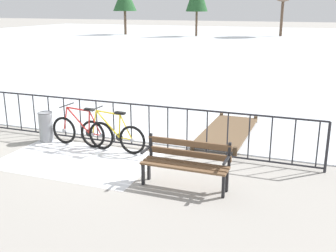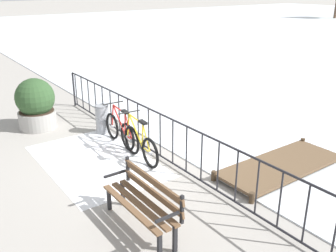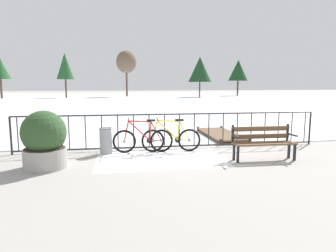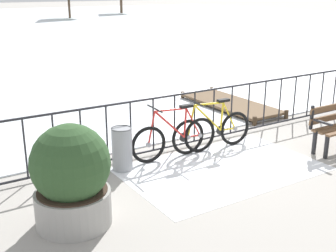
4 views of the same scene
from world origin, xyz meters
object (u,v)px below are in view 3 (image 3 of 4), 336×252
Objects in this scene: planter_with_shrub at (44,140)px; trash_bin at (106,141)px; bicycle_second at (143,140)px; bicycle_near_railing at (171,139)px; park_bench at (263,140)px.

trash_bin is (1.32, 1.24, -0.28)m from planter_with_shrub.
bicycle_second is 1.04m from trash_bin.
planter_with_shrub is (-2.36, -1.22, 0.29)m from bicycle_second.
bicycle_near_railing is 0.81m from bicycle_second.
park_bench is at bearing -29.33° from bicycle_near_railing.
bicycle_second is 2.34× the size of trash_bin.
trash_bin is (-1.85, 0.05, 0.00)m from bicycle_near_railing.
park_bench is (2.18, -1.23, 0.14)m from bicycle_near_railing.
park_bench is 5.35m from planter_with_shrub.
bicycle_near_railing is 1.07× the size of park_bench.
park_bench is 4.23m from trash_bin.
bicycle_near_railing is at bearing 20.59° from planter_with_shrub.
bicycle_second is at bearing 27.40° from planter_with_shrub.
bicycle_second reaches higher than park_bench.
bicycle_second reaches higher than trash_bin.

